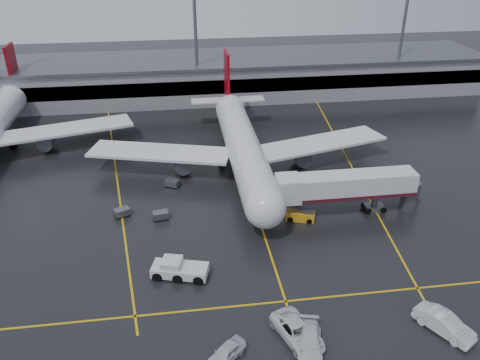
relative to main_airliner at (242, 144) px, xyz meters
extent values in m
plane|color=black|center=(0.00, -9.70, -4.21)|extent=(220.00, 220.00, 0.00)
cube|color=gold|center=(0.00, -9.70, -4.20)|extent=(0.25, 90.00, 0.02)
cube|color=gold|center=(0.00, -31.70, -4.20)|extent=(60.00, 0.25, 0.02)
cube|color=gold|center=(-20.00, 0.30, -4.20)|extent=(9.99, 69.35, 0.02)
cube|color=gold|center=(18.00, 0.30, -4.20)|extent=(7.57, 69.64, 0.02)
cube|color=gray|center=(0.00, 38.30, -0.21)|extent=(120.00, 18.00, 8.00)
cube|color=black|center=(0.00, 29.50, 0.29)|extent=(120.00, 0.40, 3.00)
cube|color=#595B60|center=(0.00, 38.30, 4.09)|extent=(122.00, 19.00, 0.60)
cylinder|color=#595B60|center=(-5.00, 32.30, 8.29)|extent=(0.70, 0.70, 25.00)
cylinder|color=#595B60|center=(40.00, 32.30, 8.29)|extent=(0.70, 0.70, 25.00)
cylinder|color=silver|center=(0.00, -1.70, -0.01)|extent=(5.20, 36.00, 5.20)
sphere|color=silver|center=(0.00, -19.70, -0.01)|extent=(5.20, 5.20, 5.20)
cone|color=silver|center=(0.00, 19.30, 0.59)|extent=(4.94, 8.00, 4.94)
cube|color=maroon|center=(0.00, 20.30, 5.49)|extent=(0.50, 5.50, 8.50)
cube|color=silver|center=(0.00, 19.30, 0.79)|extent=(14.00, 3.00, 0.25)
cube|color=silver|center=(-13.00, 0.30, -0.81)|extent=(22.80, 11.83, 0.40)
cube|color=silver|center=(13.00, 0.30, -0.81)|extent=(22.80, 11.83, 0.40)
cylinder|color=#595B60|center=(-9.50, -0.70, -2.21)|extent=(2.60, 4.50, 2.60)
cylinder|color=#595B60|center=(9.50, -0.70, -2.21)|extent=(2.60, 4.50, 2.60)
cylinder|color=#595B60|center=(0.00, -16.70, -3.21)|extent=(0.56, 0.56, 2.00)
cylinder|color=#595B60|center=(-3.20, 1.30, -3.21)|extent=(0.56, 0.56, 2.00)
cylinder|color=#595B60|center=(3.20, 1.30, -3.21)|extent=(0.56, 0.56, 2.00)
cylinder|color=black|center=(0.00, -16.70, -3.76)|extent=(0.40, 1.10, 1.10)
cylinder|color=black|center=(-3.20, 1.30, -3.66)|extent=(1.00, 1.40, 1.40)
cylinder|color=black|center=(3.20, 1.30, -3.66)|extent=(1.00, 1.40, 1.40)
cone|color=silver|center=(-42.00, 31.30, 0.59)|extent=(4.94, 8.00, 4.94)
cube|color=maroon|center=(-42.00, 32.30, 5.49)|extent=(0.50, 5.50, 8.50)
cube|color=silver|center=(-42.00, 31.30, 0.79)|extent=(14.00, 3.00, 0.25)
cube|color=silver|center=(-29.00, 12.30, -0.81)|extent=(22.80, 11.83, 0.40)
cylinder|color=#595B60|center=(-32.50, 11.30, -2.21)|extent=(2.60, 4.50, 2.60)
cylinder|color=#595B60|center=(-38.80, 13.30, -3.21)|extent=(0.56, 0.56, 2.00)
cylinder|color=black|center=(-38.80, 13.30, -3.66)|extent=(1.00, 1.40, 1.40)
cube|color=silver|center=(12.00, -15.70, 0.19)|extent=(18.00, 3.20, 3.00)
cube|color=#48111B|center=(12.00, -15.70, -1.11)|extent=(18.00, 3.30, 0.50)
cube|color=silver|center=(3.80, -15.70, 0.19)|extent=(3.00, 3.40, 3.30)
cylinder|color=#595B60|center=(16.00, -15.70, -2.71)|extent=(0.80, 0.80, 3.00)
cube|color=#595B60|center=(16.00, -15.70, -3.76)|extent=(2.60, 1.60, 0.90)
cylinder|color=#595B60|center=(21.00, -15.70, -2.21)|extent=(2.40, 2.40, 4.00)
cylinder|color=black|center=(14.90, -15.70, -3.76)|extent=(0.90, 1.80, 0.90)
cylinder|color=black|center=(17.10, -15.70, -3.76)|extent=(0.90, 1.80, 0.90)
cube|color=silver|center=(-10.78, -25.98, -3.41)|extent=(6.65, 4.06, 1.07)
cube|color=silver|center=(-11.64, -25.75, -2.52)|extent=(2.62, 2.62, 0.89)
cube|color=black|center=(-11.64, -25.75, -2.52)|extent=(2.36, 2.36, 0.80)
cylinder|color=black|center=(-13.01, -25.37, -3.72)|extent=(1.82, 2.87, 1.15)
cylinder|color=black|center=(-10.78, -25.98, -3.72)|extent=(1.82, 2.87, 1.15)
cylinder|color=black|center=(-8.56, -26.60, -3.72)|extent=(1.82, 2.87, 1.15)
cube|color=orange|center=(5.43, -16.51, -3.63)|extent=(4.09, 2.70, 1.16)
cube|color=#595B60|center=(5.43, -16.51, -2.53)|extent=(3.76, 2.06, 1.32)
cylinder|color=black|center=(4.23, -16.11, -3.89)|extent=(1.27, 1.93, 0.74)
cylinder|color=black|center=(6.62, -16.91, -3.89)|extent=(1.27, 1.93, 0.74)
imported|color=silver|center=(-0.06, -36.87, -3.33)|extent=(4.85, 6.93, 1.76)
imported|color=silver|center=(0.77, -38.11, -3.42)|extent=(3.44, 5.83, 1.58)
imported|color=silver|center=(14.14, -37.89, -3.24)|extent=(4.79, 6.11, 1.94)
imported|color=silver|center=(-7.05, -38.34, -3.47)|extent=(4.38, 4.22, 1.48)
cube|color=#595B60|center=(-12.98, -13.76, -3.56)|extent=(2.18, 1.60, 0.90)
cylinder|color=black|center=(-13.69, -14.38, -4.03)|extent=(0.40, 0.20, 0.40)
cylinder|color=black|center=(-12.11, -14.13, -4.03)|extent=(0.40, 0.20, 0.40)
cylinder|color=black|center=(-13.85, -13.39, -4.03)|extent=(0.40, 0.20, 0.40)
cylinder|color=black|center=(-12.27, -13.14, -4.03)|extent=(0.40, 0.20, 0.40)
cube|color=#595B60|center=(-18.15, -12.27, -3.56)|extent=(2.36, 2.01, 0.90)
cylinder|color=black|center=(-18.68, -13.05, -4.03)|extent=(0.40, 0.20, 0.40)
cylinder|color=black|center=(-17.22, -12.39, -4.03)|extent=(0.40, 0.20, 0.40)
cylinder|color=black|center=(-19.09, -12.14, -4.03)|extent=(0.40, 0.20, 0.40)
cylinder|color=black|center=(-17.63, -11.48, -4.03)|extent=(0.40, 0.20, 0.40)
cube|color=#595B60|center=(-11.29, -4.93, -3.56)|extent=(2.37, 2.07, 0.90)
cylinder|color=black|center=(-12.23, -5.01, -4.03)|extent=(0.40, 0.20, 0.40)
cylinder|color=black|center=(-10.80, -5.74, -4.03)|extent=(0.40, 0.20, 0.40)
cylinder|color=black|center=(-11.77, -4.12, -4.03)|extent=(0.40, 0.20, 0.40)
cylinder|color=black|center=(-10.35, -4.85, -4.03)|extent=(0.40, 0.20, 0.40)
camera|label=1|loc=(-10.12, -69.05, 30.65)|focal=35.99mm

